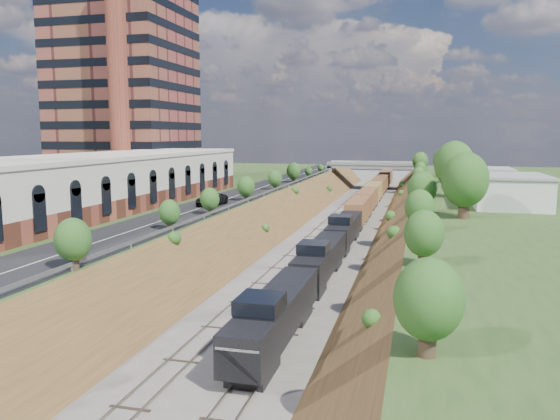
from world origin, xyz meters
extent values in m
plane|color=#6B665B|center=(0.00, 0.00, 0.00)|extent=(400.00, 400.00, 0.00)
cube|color=#2F4D20|center=(-33.00, 60.00, 2.50)|extent=(44.00, 180.00, 5.00)
cube|color=olive|center=(-11.00, 60.00, 0.00)|extent=(10.00, 180.00, 10.00)
cube|color=olive|center=(11.00, 60.00, 0.00)|extent=(10.00, 180.00, 10.00)
cube|color=gray|center=(-2.60, 60.00, 0.09)|extent=(1.58, 180.00, 0.18)
cube|color=gray|center=(2.60, 60.00, 0.09)|extent=(1.58, 180.00, 0.18)
cube|color=black|center=(-15.50, 60.00, 5.05)|extent=(8.00, 180.00, 0.10)
cube|color=#99999E|center=(-11.40, 60.00, 5.55)|extent=(0.06, 171.00, 0.30)
cube|color=brown|center=(-28.00, 38.00, 6.10)|extent=(14.00, 62.00, 2.20)
cube|color=silver|center=(-28.00, 38.00, 9.35)|extent=(14.00, 62.00, 4.30)
cube|color=silver|center=(-28.00, 38.00, 11.75)|extent=(14.30, 62.30, 0.50)
cube|color=brown|center=(-44.00, 72.00, 27.00)|extent=(22.00, 22.00, 44.00)
cylinder|color=brown|center=(-36.00, 56.00, 25.00)|extent=(3.20, 3.20, 40.00)
cube|color=gray|center=(-11.50, 122.00, 3.10)|extent=(1.50, 8.00, 6.20)
cube|color=gray|center=(11.50, 122.00, 3.10)|extent=(1.50, 8.00, 6.20)
cube|color=gray|center=(0.00, 122.00, 6.20)|extent=(24.00, 8.00, 1.00)
cube|color=gray|center=(0.00, 118.00, 7.00)|extent=(24.00, 0.30, 0.80)
cube|color=gray|center=(0.00, 126.00, 7.00)|extent=(24.00, 0.30, 0.80)
cube|color=silver|center=(23.50, 52.00, 7.00)|extent=(9.00, 12.00, 4.00)
cube|color=silver|center=(23.00, 74.00, 6.80)|extent=(8.00, 10.00, 3.60)
cylinder|color=#473323|center=(17.00, 40.00, 6.31)|extent=(1.30, 1.30, 2.62)
ellipsoid|color=#30551E|center=(17.00, 40.00, 9.46)|extent=(5.25, 5.25, 6.30)
cylinder|color=#473323|center=(-11.80, 20.00, 5.61)|extent=(0.66, 0.66, 1.22)
ellipsoid|color=#30551E|center=(-11.80, 20.00, 7.08)|extent=(2.45, 2.45, 2.94)
cube|color=black|center=(2.60, 5.00, 0.45)|extent=(2.40, 4.00, 0.90)
cube|color=black|center=(2.60, 10.34, 2.20)|extent=(2.78, 16.69, 2.60)
cube|color=black|center=(2.60, 3.50, 1.80)|extent=(2.56, 3.00, 1.80)
cube|color=silver|center=(2.60, 3.50, 2.80)|extent=(2.56, 3.00, 0.15)
cube|color=black|center=(2.60, 6.50, 4.10)|extent=(2.73, 3.10, 0.90)
cube|color=black|center=(2.60, 28.04, 2.20)|extent=(2.78, 16.69, 2.60)
cube|color=black|center=(2.60, 45.73, 2.20)|extent=(2.78, 16.69, 2.60)
cube|color=brown|center=(2.60, 99.81, 2.57)|extent=(2.78, 89.47, 3.34)
imported|color=black|center=(-15.02, 43.08, 5.93)|extent=(2.89, 6.01, 1.65)
camera|label=1|loc=(12.00, -25.05, 14.54)|focal=35.00mm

